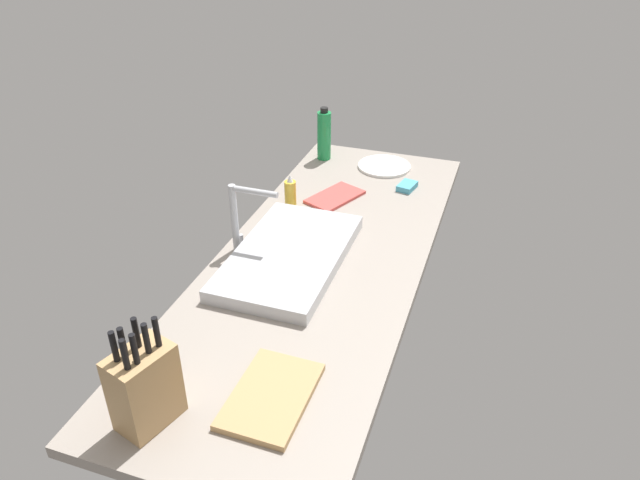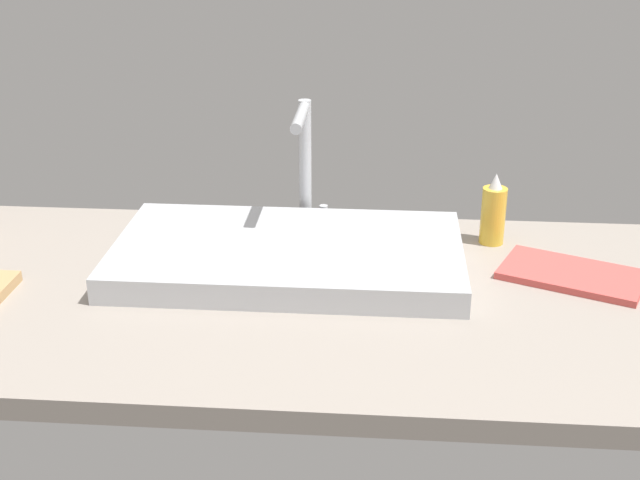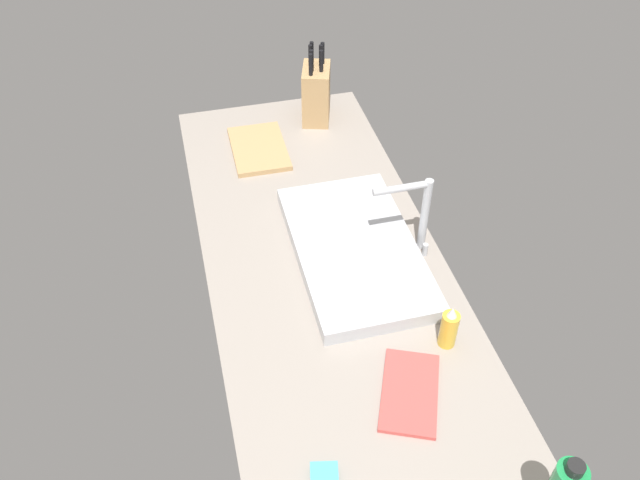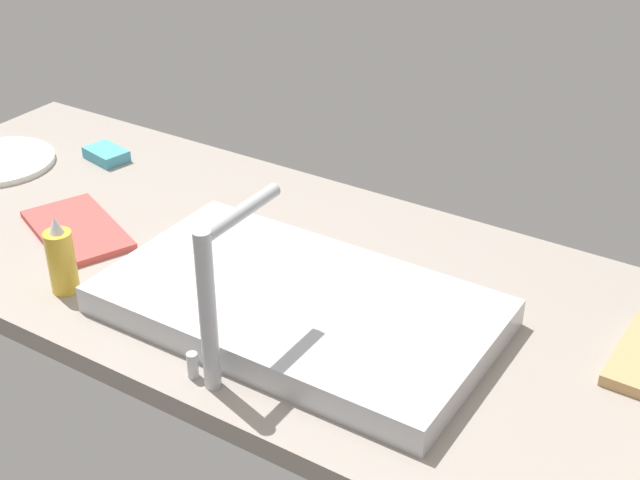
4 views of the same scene
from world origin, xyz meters
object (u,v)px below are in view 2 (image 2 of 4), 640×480
Objects in this scene: sink_basin at (288,255)px; faucet at (305,153)px; soap_bottle at (493,213)px; dish_towel at (572,275)px.

faucet is at bearing 85.75° from sink_basin.
soap_bottle reaches higher than dish_towel.
faucet reaches higher than sink_basin.
dish_towel is (46.81, -17.90, -14.52)cm from faucet.
faucet is 52.18cm from dish_towel.
faucet is at bearing 173.84° from soap_bottle.
faucet reaches higher than dish_towel.
faucet is (1.28, 17.28, 12.87)cm from sink_basin.
sink_basin is 21.59cm from faucet.
soap_bottle is at bearing -6.16° from faucet.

